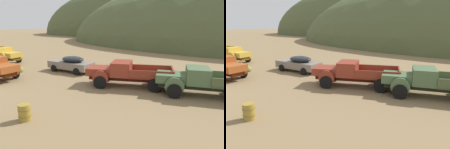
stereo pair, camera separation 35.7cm
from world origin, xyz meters
The scene contains 8 objects.
hill_far_right centered at (-14.77, 82.39, 0.00)m, with size 96.40×52.15×43.33m, color #4C5633.
truck_faded_yellow centered at (-8.20, 10.38, 1.01)m, with size 5.71×2.40×1.91m.
car_primer_gray centered at (2.00, 10.24, 0.82)m, with size 5.16×2.31×1.57m.
truck_rust_red centered at (8.69, 8.06, 1.00)m, with size 6.76×3.68×1.89m.
truck_weathered_green centered at (14.10, 8.22, 1.01)m, with size 6.69×3.26×1.89m.
oil_drum_foreground centered at (6.62, 0.52, 0.42)m, with size 0.63×0.63×0.84m.
bush_back_edge centered at (-2.53, 7.57, 0.22)m, with size 1.00×1.19×0.88m.
bush_front_left centered at (15.71, 11.55, 0.29)m, with size 1.17×1.20×1.15m.
Camera 1 is at (14.52, -5.93, 4.65)m, focal length 32.49 mm.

